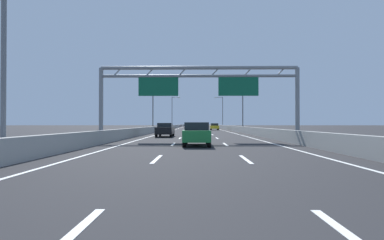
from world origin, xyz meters
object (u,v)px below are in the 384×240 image
(streetlamp_left_far, at_px, (173,110))
(black_car, at_px, (165,130))
(streetlamp_left_mid, at_px, (154,100))
(streetlamp_right_far, at_px, (222,110))
(streetlamp_right_mid, at_px, (241,100))
(orange_car, at_px, (198,125))
(green_car, at_px, (197,134))
(streetlamp_left_near, at_px, (10,22))
(yellow_car, at_px, (214,127))
(blue_car, at_px, (189,125))
(sign_gantry, at_px, (199,84))
(red_car, at_px, (188,125))

(streetlamp_left_far, distance_m, black_car, 62.37)
(streetlamp_left_mid, height_order, streetlamp_right_far, same)
(streetlamp_left_mid, relative_size, streetlamp_right_mid, 1.00)
(streetlamp_right_far, height_order, orange_car, streetlamp_right_far)
(black_car, bearing_deg, green_car, -75.83)
(streetlamp_left_near, bearing_deg, streetlamp_right_far, 79.90)
(yellow_car, xyz_separation_m, blue_car, (-7.43, 71.39, 0.04))
(black_car, bearing_deg, streetlamp_left_near, -100.15)
(streetlamp_right_mid, bearing_deg, streetlamp_left_far, 109.60)
(sign_gantry, bearing_deg, streetlamp_left_far, 96.16)
(streetlamp_right_far, height_order, green_car, streetlamp_right_far)
(sign_gantry, relative_size, streetlamp_right_far, 1.80)
(streetlamp_right_mid, bearing_deg, yellow_car, 105.42)
(orange_car, bearing_deg, yellow_car, -87.09)
(streetlamp_left_far, bearing_deg, green_car, -84.49)
(black_car, bearing_deg, streetlamp_right_mid, 61.30)
(streetlamp_right_far, height_order, black_car, streetlamp_right_far)
(streetlamp_right_far, relative_size, red_car, 2.28)
(streetlamp_left_mid, bearing_deg, orange_car, 84.68)
(streetlamp_left_mid, relative_size, streetlamp_right_far, 1.00)
(yellow_car, bearing_deg, red_car, 97.30)
(orange_car, bearing_deg, sign_gantry, -90.10)
(sign_gantry, height_order, streetlamp_left_far, streetlamp_left_far)
(streetlamp_right_mid, bearing_deg, green_car, -102.84)
(sign_gantry, bearing_deg, streetlamp_right_far, 83.83)
(sign_gantry, bearing_deg, orange_car, 89.90)
(blue_car, height_order, black_car, blue_car)
(sign_gantry, relative_size, streetlamp_left_near, 1.80)
(sign_gantry, bearing_deg, black_car, 116.87)
(streetlamp_left_near, xyz_separation_m, streetlamp_right_mid, (14.93, 41.92, 0.00))
(streetlamp_right_mid, height_order, streetlamp_right_far, same)
(streetlamp_right_far, distance_m, blue_car, 45.01)
(streetlamp_left_near, xyz_separation_m, black_car, (3.90, 21.78, -4.62))
(streetlamp_left_far, bearing_deg, streetlamp_left_near, -90.00)
(blue_car, xyz_separation_m, orange_car, (3.96, -3.18, -0.08))
(red_car, xyz_separation_m, black_car, (0.11, -91.14, 0.00))
(streetlamp_right_far, bearing_deg, streetlamp_right_mid, -90.00)
(blue_car, bearing_deg, streetlamp_left_far, -94.85)
(streetlamp_right_mid, distance_m, streetlamp_left_far, 44.50)
(streetlamp_left_far, bearing_deg, blue_car, 85.15)
(streetlamp_left_mid, bearing_deg, streetlamp_left_near, -90.00)
(green_car, distance_m, red_car, 104.60)
(streetlamp_right_mid, relative_size, yellow_car, 2.18)
(streetlamp_left_near, distance_m, orange_car, 124.33)
(streetlamp_right_far, bearing_deg, orange_car, 100.29)
(streetlamp_right_far, relative_size, orange_car, 2.29)
(streetlamp_left_far, xyz_separation_m, streetlamp_right_far, (14.93, 0.00, 0.00))
(green_car, xyz_separation_m, red_car, (-3.50, 104.54, 0.00))
(yellow_car, xyz_separation_m, orange_car, (-3.47, 68.21, -0.04))
(streetlamp_left_near, xyz_separation_m, yellow_car, (11.11, 55.79, -4.65))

